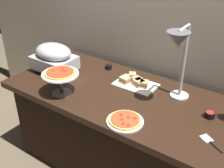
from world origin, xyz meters
TOP-DOWN VIEW (x-y plane):
  - ground_plane at (0.00, 0.00)m, footprint 8.00×8.00m
  - back_wall at (0.00, 0.50)m, footprint 4.40×0.04m
  - buffet_table at (0.00, 0.00)m, footprint 1.90×0.84m
  - chafing_dish at (-0.70, -0.03)m, footprint 0.36×0.26m
  - heat_lamp at (0.35, 0.07)m, footprint 0.15×0.32m
  - pizza_plate_front at (0.19, -0.30)m, footprint 0.24×0.24m
  - pizza_plate_center at (-0.40, -0.26)m, footprint 0.28×0.28m
  - sandwich_platter at (-0.01, 0.17)m, footprint 0.33×0.22m
  - sauce_cup_near at (-0.35, 0.28)m, footprint 0.06×0.06m
  - sauce_cup_far at (0.63, 0.07)m, footprint 0.07×0.07m
  - serving_spatula at (0.71, -0.18)m, footprint 0.16×0.12m

SIDE VIEW (x-z plane):
  - ground_plane at x=0.00m, z-range 0.00..0.00m
  - buffet_table at x=0.00m, z-range 0.01..0.77m
  - serving_spatula at x=0.71m, z-range 0.76..0.77m
  - pizza_plate_front at x=0.19m, z-range 0.76..0.79m
  - sauce_cup_near at x=-0.35m, z-range 0.76..0.80m
  - sauce_cup_far at x=0.63m, z-range 0.76..0.80m
  - sandwich_platter at x=-0.01m, z-range 0.75..0.81m
  - chafing_dish at x=-0.70m, z-range 0.78..1.04m
  - pizza_plate_center at x=-0.40m, z-range 0.82..1.01m
  - heat_lamp at x=0.35m, z-range 0.92..1.48m
  - back_wall at x=0.00m, z-range 0.00..2.40m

